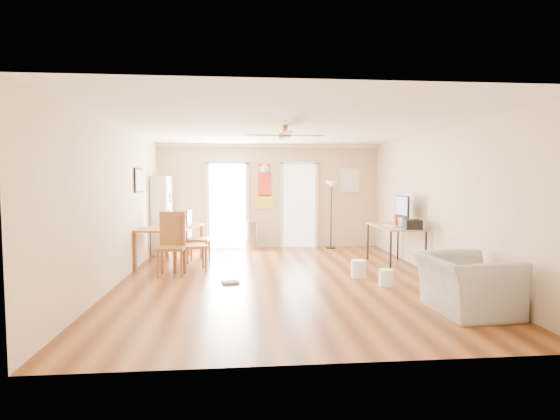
{
  "coord_description": "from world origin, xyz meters",
  "views": [
    {
      "loc": [
        -0.73,
        -7.34,
        1.71
      ],
      "look_at": [
        0.0,
        0.6,
        1.15
      ],
      "focal_mm": 27.67,
      "sensor_mm": 36.0,
      "label": 1
    }
  ],
  "objects": [
    {
      "name": "printer",
      "position": [
        2.45,
        0.37,
        0.89
      ],
      "size": [
        0.34,
        0.38,
        0.18
      ],
      "primitive_type": "cube",
      "rotation": [
        0.0,
        0.0,
        -0.14
      ],
      "color": "black",
      "rests_on": "computer_desk"
    },
    {
      "name": "ceiling_fan",
      "position": [
        0.0,
        -0.3,
        2.43
      ],
      "size": [
        1.24,
        1.24,
        0.2
      ],
      "primitive_type": null,
      "color": "#593819",
      "rests_on": "ceiling"
    },
    {
      "name": "bathroom_doorway",
      "position": [
        0.75,
        3.48,
        1.05
      ],
      "size": [
        0.8,
        0.1,
        2.1
      ],
      "primitive_type": null,
      "color": "white",
      "rests_on": "wall_back"
    },
    {
      "name": "ceiling",
      "position": [
        0.0,
        0.0,
        2.6
      ],
      "size": [
        5.5,
        7.0,
        0.0
      ],
      "primitive_type": null,
      "color": "silver",
      "rests_on": "floor"
    },
    {
      "name": "dining_table",
      "position": [
        -2.15,
        1.5,
        0.38
      ],
      "size": [
        1.29,
        1.72,
        0.77
      ],
      "primitive_type": null,
      "rotation": [
        0.0,
        0.0,
        -0.27
      ],
      "color": "#9D6632",
      "rests_on": "floor"
    },
    {
      "name": "ac_grille",
      "position": [
        2.05,
        3.47,
        1.7
      ],
      "size": [
        0.5,
        0.04,
        0.6
      ],
      "primitive_type": "cube",
      "color": "white",
      "rests_on": "wall_back"
    },
    {
      "name": "floor",
      "position": [
        0.0,
        0.0,
        0.0
      ],
      "size": [
        7.0,
        7.0,
        0.0
      ],
      "primitive_type": "plane",
      "color": "brown",
      "rests_on": "ground"
    },
    {
      "name": "wastebasket_a",
      "position": [
        1.61,
        -0.65,
        0.13
      ],
      "size": [
        0.24,
        0.24,
        0.27
      ],
      "primitive_type": "cylinder",
      "rotation": [
        0.0,
        0.0,
        0.03
      ],
      "color": "white",
      "rests_on": "floor"
    },
    {
      "name": "crown_molding",
      "position": [
        0.0,
        0.0,
        2.56
      ],
      "size": [
        5.5,
        7.0,
        0.08
      ],
      "primitive_type": null,
      "color": "white",
      "rests_on": "wall_back"
    },
    {
      "name": "bookshelf",
      "position": [
        -2.55,
        2.84,
        0.9
      ],
      "size": [
        0.46,
        0.85,
        1.79
      ],
      "primitive_type": null,
      "rotation": [
        0.0,
        0.0,
        0.14
      ],
      "color": "silver",
      "rests_on": "floor"
    },
    {
      "name": "dining_chair_right_b",
      "position": [
        -1.6,
        0.78,
        0.53
      ],
      "size": [
        0.52,
        0.52,
        1.06
      ],
      "primitive_type": null,
      "rotation": [
        0.0,
        0.0,
        1.8
      ],
      "color": "#AA6236",
      "rests_on": "floor"
    },
    {
      "name": "computer_desk",
      "position": [
        2.33,
        0.94,
        0.4
      ],
      "size": [
        0.74,
        1.49,
        0.8
      ],
      "primitive_type": null,
      "color": "#A77A5B",
      "rests_on": "floor"
    },
    {
      "name": "trash_can",
      "position": [
        -0.47,
        3.2,
        0.34
      ],
      "size": [
        0.34,
        0.34,
        0.68
      ],
      "primitive_type": "cylinder",
      "rotation": [
        0.0,
        0.0,
        0.07
      ],
      "color": "#B2B2B4",
      "rests_on": "floor"
    },
    {
      "name": "wall_back",
      "position": [
        0.0,
        3.5,
        1.3
      ],
      "size": [
        5.5,
        0.04,
        2.6
      ],
      "primitive_type": null,
      "color": "beige",
      "rests_on": "floor"
    },
    {
      "name": "floor_cloth",
      "position": [
        -0.9,
        -0.28,
        0.02
      ],
      "size": [
        0.31,
        0.27,
        0.04
      ],
      "primitive_type": "cube",
      "rotation": [
        0.0,
        0.0,
        0.25
      ],
      "color": "gray",
      "rests_on": "floor"
    },
    {
      "name": "armchair",
      "position": [
        2.15,
        -2.13,
        0.37
      ],
      "size": [
        1.04,
        1.18,
        0.73
      ],
      "primitive_type": "imported",
      "rotation": [
        0.0,
        0.0,
        1.62
      ],
      "color": "#9C9C97",
      "rests_on": "floor"
    },
    {
      "name": "wastebasket_b",
      "position": [
        1.32,
        -0.04,
        0.15
      ],
      "size": [
        0.3,
        0.3,
        0.3
      ],
      "primitive_type": "cylinder",
      "rotation": [
        0.0,
        0.0,
        -0.13
      ],
      "color": "white",
      "rests_on": "floor"
    },
    {
      "name": "wall_front",
      "position": [
        0.0,
        -3.5,
        1.3
      ],
      "size": [
        5.5,
        0.04,
        2.6
      ],
      "primitive_type": null,
      "color": "beige",
      "rests_on": "floor"
    },
    {
      "name": "wall_right",
      "position": [
        2.75,
        0.0,
        1.3
      ],
      "size": [
        0.04,
        7.0,
        2.6
      ],
      "primitive_type": null,
      "color": "beige",
      "rests_on": "floor"
    },
    {
      "name": "framed_poster",
      "position": [
        -2.73,
        1.4,
        1.7
      ],
      "size": [
        0.04,
        0.66,
        0.48
      ],
      "primitive_type": "cube",
      "color": "black",
      "rests_on": "wall_left"
    },
    {
      "name": "kitchen_doorway",
      "position": [
        -1.05,
        3.48,
        1.05
      ],
      "size": [
        0.9,
        0.1,
        2.1
      ],
      "primitive_type": null,
      "color": "white",
      "rests_on": "wall_back"
    },
    {
      "name": "torchiere_lamp",
      "position": [
        1.52,
        3.19,
        0.84
      ],
      "size": [
        0.38,
        0.38,
        1.68
      ],
      "primitive_type": null,
      "rotation": [
        0.0,
        0.0,
        -0.21
      ],
      "color": "black",
      "rests_on": "floor"
    },
    {
      "name": "wall_decal",
      "position": [
        -0.13,
        3.48,
        1.55
      ],
      "size": [
        0.46,
        0.03,
        1.1
      ],
      "primitive_type": "cube",
      "color": "red",
      "rests_on": "wall_back"
    },
    {
      "name": "wall_left",
      "position": [
        -2.75,
        0.0,
        1.3
      ],
      "size": [
        0.04,
        7.0,
        2.6
      ],
      "primitive_type": null,
      "color": "beige",
      "rests_on": "floor"
    },
    {
      "name": "orange_bottle",
      "position": [
        2.3,
        0.81,
        0.92
      ],
      "size": [
        0.09,
        0.09,
        0.24
      ],
      "primitive_type": "cylinder",
      "rotation": [
        0.0,
        0.0,
        0.18
      ],
      "color": "#E34D14",
      "rests_on": "computer_desk"
    },
    {
      "name": "dining_chair_near",
      "position": [
        -1.96,
        0.4,
        0.56
      ],
      "size": [
        0.47,
        0.47,
        1.12
      ],
      "primitive_type": null,
      "rotation": [
        0.0,
        0.0,
        0.01
      ],
      "color": "olive",
      "rests_on": "floor"
    },
    {
      "name": "keyboard",
      "position": [
        2.2,
        0.83,
        0.81
      ],
      "size": [
        0.2,
        0.45,
        0.02
      ],
      "primitive_type": "cube",
      "rotation": [
        0.0,
        0.0,
        0.13
      ],
      "color": "silver",
      "rests_on": "computer_desk"
    },
    {
      "name": "dining_chair_far",
      "position": [
        -2.1,
        2.3,
        0.5
      ],
      "size": [
        0.49,
        0.49,
        1.0
      ],
      "primitive_type": null,
      "rotation": [
        0.0,
        0.0,
        2.91
      ],
      "color": "#9A5931",
      "rests_on": "floor"
    },
    {
      "name": "dining_chair_right_a",
      "position": [
        -1.6,
        1.63,
        0.54
      ],
      "size": [
        0.48,
        0.48,
        1.07
      ],
      "primitive_type": null,
      "rotation": [
        0.0,
        0.0,
        1.49
      ],
      "color": "#AB7437",
      "rests_on": "floor"
    },
    {
      "name": "imac",
      "position": [
        2.47,
        0.93,
        1.1
      ],
      "size": [
        0.18,
        0.65,
        0.6
      ],
      "primitive_type": null,
      "rotation": [
        0.0,
        0.0,
        0.14
      ],
      "color": "black",
      "rests_on": "computer_desk"
    }
  ]
}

